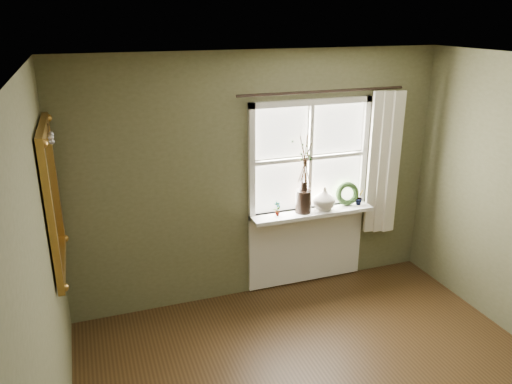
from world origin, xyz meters
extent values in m
plane|color=silver|center=(0.00, 0.00, 2.60)|extent=(4.50, 4.50, 0.00)
cube|color=brown|center=(0.00, 2.30, 1.30)|extent=(4.00, 0.10, 2.60)
cube|color=brown|center=(-2.05, 0.00, 1.30)|extent=(0.10, 4.50, 2.60)
cube|color=white|center=(0.55, 2.22, 0.89)|extent=(1.36, 0.06, 0.06)
cube|color=white|center=(0.55, 2.22, 2.07)|extent=(1.36, 0.06, 0.06)
cube|color=white|center=(-0.10, 2.22, 1.48)|extent=(0.06, 0.06, 1.24)
cube|color=white|center=(1.20, 2.22, 1.48)|extent=(0.06, 0.06, 1.24)
cube|color=white|center=(0.55, 2.22, 1.48)|extent=(1.24, 0.05, 0.04)
cube|color=white|center=(0.55, 2.22, 1.48)|extent=(0.04, 0.05, 1.12)
cube|color=white|center=(0.23, 2.25, 1.77)|extent=(0.59, 0.01, 0.53)
cube|color=white|center=(0.88, 2.25, 1.77)|extent=(0.59, 0.01, 0.53)
cube|color=white|center=(0.23, 2.25, 1.19)|extent=(0.59, 0.01, 0.53)
cube|color=white|center=(0.88, 2.25, 1.19)|extent=(0.59, 0.01, 0.53)
cube|color=white|center=(0.55, 2.12, 0.90)|extent=(1.36, 0.26, 0.04)
cube|color=white|center=(0.55, 2.23, 0.46)|extent=(1.36, 0.04, 0.88)
cylinder|color=black|center=(0.44, 2.12, 1.04)|extent=(0.21, 0.21, 0.25)
imported|color=beige|center=(0.69, 2.12, 1.05)|extent=(0.32, 0.32, 0.25)
torus|color=#28421D|center=(0.99, 2.16, 1.02)|extent=(0.28, 0.15, 0.27)
imported|color=#28421D|center=(0.15, 2.12, 1.00)|extent=(0.10, 0.09, 0.16)
imported|color=#28421D|center=(1.12, 2.12, 1.01)|extent=(0.12, 0.11, 0.17)
cube|color=silver|center=(1.39, 2.13, 1.37)|extent=(0.36, 0.12, 1.59)
cylinder|color=black|center=(0.65, 2.17, 2.18)|extent=(1.84, 0.03, 0.03)
cube|color=white|center=(-1.97, 1.63, 1.55)|extent=(0.02, 0.82, 1.02)
cube|color=#AC7A33|center=(-1.96, 1.63, 2.10)|extent=(0.05, 1.00, 0.09)
cube|color=#AC7A33|center=(-1.96, 1.63, 1.00)|extent=(0.05, 1.00, 0.09)
cube|color=#AC7A33|center=(-1.96, 1.17, 1.55)|extent=(0.05, 0.09, 1.02)
cube|color=#AC7A33|center=(-1.96, 2.08, 1.55)|extent=(0.05, 0.09, 1.02)
sphere|color=silver|center=(-1.91, 1.60, 2.04)|extent=(0.04, 0.04, 0.04)
sphere|color=silver|center=(-1.91, 1.63, 2.00)|extent=(0.04, 0.04, 0.04)
sphere|color=silver|center=(-1.91, 1.66, 2.05)|extent=(0.04, 0.04, 0.04)
camera|label=1|loc=(-1.68, -2.37, 2.91)|focal=35.00mm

